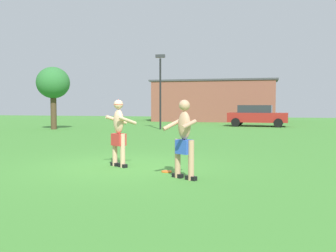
# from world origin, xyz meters

# --- Properties ---
(ground_plane) EXTENTS (80.00, 80.00, 0.00)m
(ground_plane) POSITION_xyz_m (0.00, 0.00, 0.00)
(ground_plane) COLOR #428433
(player_with_cap) EXTENTS (0.81, 0.76, 1.76)m
(player_with_cap) POSITION_xyz_m (-0.06, -0.06, 0.97)
(player_with_cap) COLOR black
(player_with_cap) RESTS_ON ground_plane
(player_in_blue) EXTENTS (0.77, 0.77, 1.73)m
(player_in_blue) POSITION_xyz_m (1.92, -1.24, 0.91)
(player_in_blue) COLOR black
(player_in_blue) RESTS_ON ground_plane
(frisbee) EXTENTS (0.25, 0.25, 0.03)m
(frisbee) POSITION_xyz_m (1.34, -0.53, 0.01)
(frisbee) COLOR orange
(frisbee) RESTS_ON ground_plane
(car_red_near_post) EXTENTS (4.42, 2.29, 1.58)m
(car_red_near_post) POSITION_xyz_m (3.17, 19.53, 0.82)
(car_red_near_post) COLOR maroon
(car_red_near_post) RESTS_ON ground_plane
(lamp_post) EXTENTS (0.60, 0.24, 4.86)m
(lamp_post) POSITION_xyz_m (-2.91, 14.49, 3.05)
(lamp_post) COLOR black
(lamp_post) RESTS_ON ground_plane
(outbuilding_behind_lot) EXTENTS (11.84, 4.24, 3.96)m
(outbuilding_behind_lot) POSITION_xyz_m (-1.03, 27.11, 1.99)
(outbuilding_behind_lot) COLOR brown
(outbuilding_behind_lot) RESTS_ON ground_plane
(tree_left_field) EXTENTS (2.14, 2.14, 4.06)m
(tree_left_field) POSITION_xyz_m (-9.69, 12.79, 2.98)
(tree_left_field) COLOR #4C3823
(tree_left_field) RESTS_ON ground_plane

